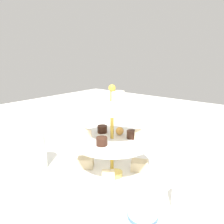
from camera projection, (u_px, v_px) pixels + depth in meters
The scene contains 5 objects.
ground_plane at pixel (112, 172), 0.66m from camera, with size 2.40×2.40×0.00m, color silver.
tiered_serving_stand at pixel (112, 146), 0.64m from camera, with size 0.28×0.28×0.26m.
water_glass_tall_right at pixel (35, 150), 0.66m from camera, with size 0.07×0.07×0.12m, color silver.
water_glass_short_left at pixel (187, 195), 0.49m from camera, with size 0.06×0.06×0.08m, color silver.
butter_knife_left at pixel (107, 137), 0.93m from camera, with size 0.17×0.01×0.00m, color silver.
Camera 1 is at (0.37, -0.46, 0.34)m, focal length 35.17 mm.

